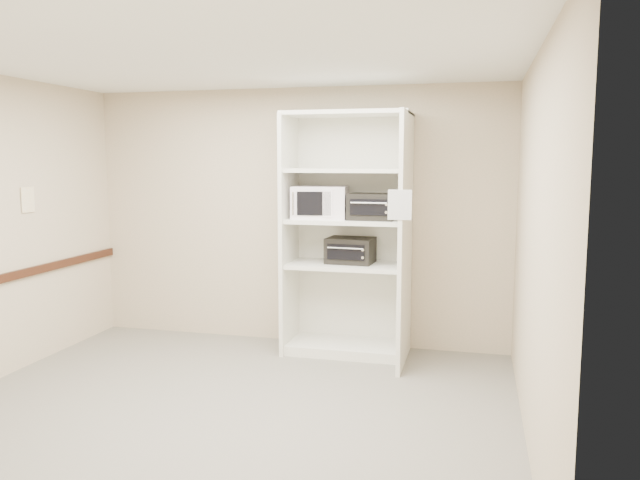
% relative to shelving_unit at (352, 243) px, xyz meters
% --- Properties ---
extents(floor, '(4.50, 4.00, 0.01)m').
position_rel_shelving_unit_xyz_m(floor, '(-0.67, -1.70, -1.13)').
color(floor, slate).
rests_on(floor, ground).
extents(ceiling, '(4.50, 4.00, 0.01)m').
position_rel_shelving_unit_xyz_m(ceiling, '(-0.67, -1.70, 1.57)').
color(ceiling, white).
extents(wall_back, '(4.50, 0.02, 2.70)m').
position_rel_shelving_unit_xyz_m(wall_back, '(-0.67, 0.30, 0.22)').
color(wall_back, '#CEB296').
rests_on(wall_back, ground).
extents(wall_front, '(4.50, 0.02, 2.70)m').
position_rel_shelving_unit_xyz_m(wall_front, '(-0.67, -3.70, 0.22)').
color(wall_front, '#CEB296').
rests_on(wall_front, ground).
extents(wall_right, '(0.02, 4.00, 2.70)m').
position_rel_shelving_unit_xyz_m(wall_right, '(1.58, -1.70, 0.22)').
color(wall_right, '#CEB296').
rests_on(wall_right, ground).
extents(shelving_unit, '(1.24, 0.92, 2.42)m').
position_rel_shelving_unit_xyz_m(shelving_unit, '(0.00, 0.00, 0.00)').
color(shelving_unit, silver).
rests_on(shelving_unit, floor).
extents(microwave, '(0.58, 0.46, 0.32)m').
position_rel_shelving_unit_xyz_m(microwave, '(-0.33, 0.01, 0.40)').
color(microwave, white).
rests_on(microwave, shelving_unit).
extents(toaster_oven_upper, '(0.45, 0.34, 0.26)m').
position_rel_shelving_unit_xyz_m(toaster_oven_upper, '(0.21, -0.03, 0.37)').
color(toaster_oven_upper, black).
rests_on(toaster_oven_upper, shelving_unit).
extents(toaster_oven_lower, '(0.48, 0.38, 0.26)m').
position_rel_shelving_unit_xyz_m(toaster_oven_lower, '(-0.02, 0.05, -0.08)').
color(toaster_oven_lower, black).
rests_on(toaster_oven_lower, shelving_unit).
extents(paper_sign, '(0.20, 0.01, 0.26)m').
position_rel_shelving_unit_xyz_m(paper_sign, '(0.55, -0.63, 0.43)').
color(paper_sign, white).
rests_on(paper_sign, shelving_unit).
extents(wall_poster, '(0.01, 0.17, 0.24)m').
position_rel_shelving_unit_xyz_m(wall_poster, '(-2.90, -1.04, 0.45)').
color(wall_poster, white).
rests_on(wall_poster, wall_left).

